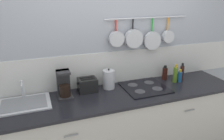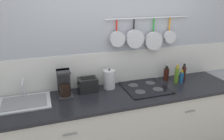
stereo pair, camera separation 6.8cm
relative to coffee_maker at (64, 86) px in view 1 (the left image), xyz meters
The scene contains 12 objects.
wall_back 0.73m from the coffee_maker, 16.23° to the left, with size 7.20×0.16×2.60m.
cabinet_base 0.91m from the coffee_maker, 14.46° to the right, with size 2.77×0.63×0.88m.
countertop 0.70m from the coffee_maker, 14.46° to the right, with size 2.81×0.65×0.03m.
sink_basin 0.45m from the coffee_maker, behind, with size 0.53×0.40×0.22m.
coffee_maker is the anchor object (origin of this frame).
toaster 0.28m from the coffee_maker, ahead, with size 0.24×0.16×0.17m.
kettle 0.54m from the coffee_maker, ahead, with size 0.14×0.14×0.25m.
cooktop 0.97m from the coffee_maker, ahead, with size 0.52×0.51×0.01m.
bottle_vinegar 1.34m from the coffee_maker, ahead, with size 0.07×0.07×0.20m.
bottle_olive_oil 1.42m from the coffee_maker, ahead, with size 0.05×0.05×0.24m.
bottle_sesame_oil 1.48m from the coffee_maker, ahead, with size 0.06×0.06×0.17m.
bottle_hot_sauce 1.55m from the coffee_maker, ahead, with size 0.05×0.05×0.23m.
Camera 1 is at (-0.93, -2.11, 2.03)m, focal length 35.00 mm.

